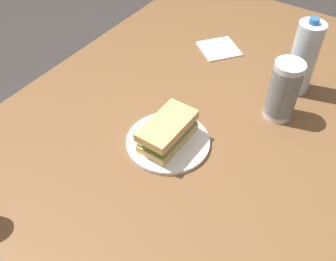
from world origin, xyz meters
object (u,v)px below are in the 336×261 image
Objects in this scene: paper_plate at (168,142)px; water_bottle_tall at (303,58)px; plastic_cup_stack at (283,91)px; sandwich at (168,131)px; dining_table at (189,163)px.

water_bottle_tall reaches higher than paper_plate.
water_bottle_tall is 1.34× the size of plastic_cup_stack.
plastic_cup_stack is (-0.28, 0.20, 0.04)m from sandwich.
water_bottle_tall is at bearing 154.75° from sandwich.
plastic_cup_stack is (-0.28, 0.21, 0.09)m from paper_plate.
sandwich is 0.48m from water_bottle_tall.
dining_table is at bearing 119.70° from sandwich.
paper_plate is 0.05m from sandwich.
water_bottle_tall is at bearing 159.56° from dining_table.
paper_plate is 0.36m from plastic_cup_stack.
sandwich is at bearing -60.30° from dining_table.
dining_table is 0.10m from paper_plate.
plastic_cup_stack reaches higher than paper_plate.
water_bottle_tall is at bearing -179.38° from plastic_cup_stack.
sandwich is at bearing -25.25° from water_bottle_tall.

